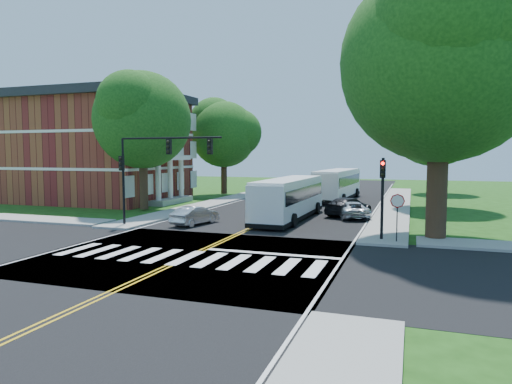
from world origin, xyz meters
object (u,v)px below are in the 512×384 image
at_px(bus_lead, 289,198).
at_px(dark_sedan, 348,207).
at_px(signal_nw, 154,160).
at_px(signal_ne, 382,187).
at_px(suv, 351,210).
at_px(hatchback, 195,215).
at_px(bus_follow, 338,184).

distance_m(bus_lead, dark_sedan, 5.19).
distance_m(signal_nw, signal_ne, 14.13).
xyz_separation_m(bus_lead, suv, (4.18, 2.16, -0.95)).
bearing_deg(signal_ne, bus_lead, 136.26).
relative_size(bus_lead, suv, 2.60).
bearing_deg(hatchback, signal_ne, -177.81).
bearing_deg(signal_nw, hatchback, 49.71).
relative_size(signal_ne, hatchback, 1.16).
bearing_deg(bus_lead, signal_ne, 137.13).
xyz_separation_m(signal_nw, bus_follow, (8.28, 21.99, -2.72)).
xyz_separation_m(hatchback, dark_sedan, (9.16, 7.91, 0.08)).
height_order(signal_ne, dark_sedan, signal_ne).
height_order(signal_nw, bus_follow, signal_nw).
height_order(bus_follow, dark_sedan, bus_follow).
distance_m(signal_nw, suv, 14.82).
bearing_deg(signal_nw, bus_follow, 69.36).
xyz_separation_m(signal_nw, dark_sedan, (10.96, 10.04, -3.66)).
height_order(signal_nw, signal_ne, signal_nw).
bearing_deg(bus_follow, signal_ne, 107.75).
xyz_separation_m(bus_follow, suv, (3.06, -13.23, -1.03)).
xyz_separation_m(signal_nw, suv, (11.34, 8.76, -3.75)).
distance_m(signal_ne, bus_lead, 9.63).
xyz_separation_m(signal_ne, bus_follow, (-5.77, 21.98, -1.31)).
bearing_deg(suv, hatchback, 15.13).
height_order(signal_ne, bus_follow, signal_ne).
xyz_separation_m(bus_lead, dark_sedan, (3.80, 3.44, -0.86)).
height_order(hatchback, suv, hatchback).
distance_m(bus_follow, suv, 13.62).
bearing_deg(dark_sedan, signal_ne, 128.85).
bearing_deg(dark_sedan, hatchback, 62.55).
xyz_separation_m(suv, dark_sedan, (-0.38, 1.28, 0.09)).
bearing_deg(signal_ne, bus_follow, 104.71).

